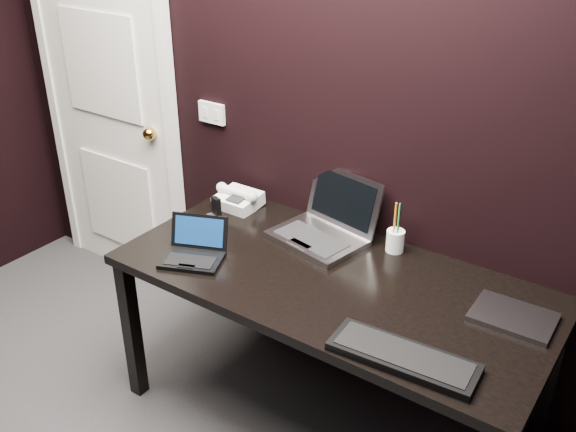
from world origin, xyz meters
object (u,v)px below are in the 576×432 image
Objects in this scene: door at (109,102)px; closed_laptop at (513,317)px; netbook at (194,252)px; mobile_phone at (216,211)px; silver_laptop at (324,228)px; pen_cup at (395,240)px; desk_phone at (238,199)px; desk at (331,293)px; ext_keyboard at (403,357)px.

closed_laptop is at bearing -6.10° from door.
netbook is 0.35m from mobile_phone.
mobile_phone is (-0.50, -0.13, -0.01)m from silver_laptop.
door is 7.05× the size of netbook.
netbook is at bearing -140.84° from pen_cup.
mobile_phone is 0.82m from pen_cup.
door is at bearing 173.34° from desk_phone.
silver_laptop reaches higher than mobile_phone.
desk is (1.65, -0.38, -0.38)m from door.
pen_cup reaches higher than desk_phone.
door reaches higher than desk_phone.
silver_laptop reaches higher than pen_cup.
mobile_phone is (-1.13, 0.40, 0.02)m from ext_keyboard.
desk is 0.58m from netbook.
desk is at bearing -21.22° from desk_phone.
desk is 3.48× the size of ext_keyboard.
mobile_phone is at bearing -15.32° from door.
pen_cup is (0.64, 0.52, 0.02)m from netbook.
netbook is at bearing -27.30° from door.
netbook reaches higher than ext_keyboard.
desk is 0.70m from mobile_phone.
door is 7.57× the size of closed_laptop.
door is 2.22m from ext_keyboard.
door is 1.73m from desk.
door reaches higher than silver_laptop.
silver_laptop is at bearing 52.45° from netbook.
mobile_phone is at bearing 160.40° from ext_keyboard.
silver_laptop is at bearing 14.66° from mobile_phone.
ext_keyboard is (2.10, -0.67, -0.29)m from door.
door reaches higher than desk.
netbook is 0.49m from desk_phone.
desk_phone is 2.27× the size of mobile_phone.
desk_phone is (0.98, -0.11, -0.26)m from door.
netbook is 1.30× the size of desk_phone.
pen_cup is (-0.33, 0.61, 0.04)m from ext_keyboard.
desk is 6.02× the size of closed_laptop.
netbook reaches higher than closed_laptop.
silver_laptop is 0.51m from mobile_phone.
ext_keyboard is (0.63, -0.53, -0.03)m from silver_laptop.
door is at bearing 167.18° from desk.
pen_cup is (0.79, 0.06, 0.01)m from desk_phone.
silver_laptop is at bearing -165.60° from pen_cup.
closed_laptop is at bearing 62.34° from ext_keyboard.
silver_laptop is 1.55× the size of closed_laptop.
mobile_phone is at bearing 170.82° from desk.
desk_phone is at bearing -175.96° from pen_cup.
netbook is at bearing -72.56° from desk_phone.
silver_laptop is 0.83m from ext_keyboard.
door reaches higher than mobile_phone.
ext_keyboard is (0.97, -0.09, -0.02)m from netbook.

